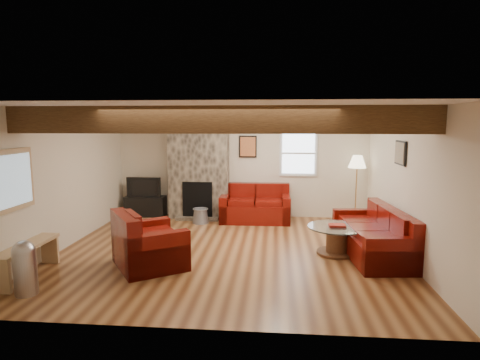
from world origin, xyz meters
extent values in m
plane|color=#5C3218|center=(0.00, 0.00, 0.00)|extent=(8.00, 8.00, 0.00)
plane|color=white|center=(0.00, 0.00, 2.50)|extent=(8.00, 8.00, 0.00)
plane|color=beige|center=(0.00, 2.75, 1.25)|extent=(8.00, 0.00, 8.00)
plane|color=beige|center=(0.00, -2.75, 1.25)|extent=(8.00, 0.00, 8.00)
plane|color=beige|center=(-3.00, 0.00, 1.25)|extent=(0.00, 7.50, 7.50)
plane|color=beige|center=(3.00, 0.00, 1.25)|extent=(0.00, 7.50, 7.50)
cube|color=#331F0F|center=(0.00, -1.25, 2.31)|extent=(6.00, 0.36, 0.38)
cube|color=#322D27|center=(-1.00, 2.50, 1.25)|extent=(1.40, 0.50, 2.50)
cube|color=black|center=(-1.00, 2.25, 0.45)|extent=(0.70, 0.06, 0.90)
cube|color=#322D27|center=(-1.00, 2.20, 0.04)|extent=(1.00, 0.25, 0.08)
cylinder|color=#432615|center=(1.89, 0.01, 0.02)|extent=(0.67, 0.67, 0.04)
cylinder|color=#432615|center=(1.89, 0.01, 0.22)|extent=(0.36, 0.36, 0.45)
cylinder|color=silver|center=(1.89, 0.01, 0.48)|extent=(1.01, 1.01, 0.02)
cube|color=maroon|center=(1.89, 0.01, 0.51)|extent=(0.28, 0.20, 0.03)
cube|color=black|center=(-2.35, 2.53, 0.24)|extent=(0.97, 0.39, 0.48)
imported|color=black|center=(-2.35, 2.53, 0.72)|extent=(0.84, 0.11, 0.48)
cylinder|color=tan|center=(2.64, 2.27, 0.01)|extent=(0.28, 0.28, 0.03)
cylinder|color=tan|center=(2.64, 2.27, 0.69)|extent=(0.03, 0.03, 1.38)
cone|color=beige|center=(2.64, 2.27, 1.40)|extent=(0.40, 0.40, 0.28)
camera|label=1|loc=(0.81, -6.85, 2.27)|focal=30.00mm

